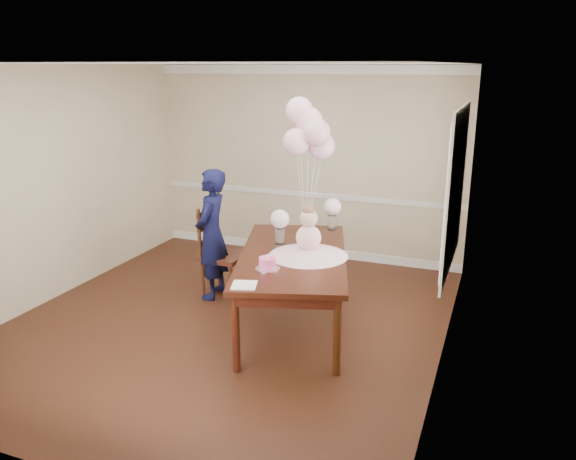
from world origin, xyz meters
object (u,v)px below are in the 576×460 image
(dining_table_top, at_px, (293,256))
(woman, at_px, (212,234))
(birthday_cake, at_px, (267,263))
(dining_chair_seat, at_px, (224,256))

(dining_table_top, distance_m, woman, 1.23)
(birthday_cake, relative_size, dining_chair_seat, 0.34)
(dining_table_top, xyz_separation_m, birthday_cake, (-0.06, -0.53, 0.09))
(dining_chair_seat, relative_size, woman, 0.30)
(dining_table_top, height_order, dining_chair_seat, dining_table_top)
(dining_table_top, xyz_separation_m, woman, (-1.17, 0.39, -0.00))
(birthday_cake, bearing_deg, dining_table_top, 83.35)
(woman, bearing_deg, dining_chair_seat, 125.64)
(woman, bearing_deg, birthday_cake, 42.80)
(birthday_cake, height_order, dining_chair_seat, birthday_cake)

